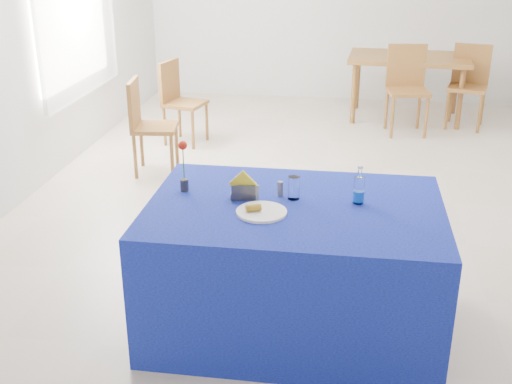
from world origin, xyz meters
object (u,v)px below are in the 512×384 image
Objects in this scene: chair_bg_left at (407,83)px; chair_win_b at (178,96)px; plate at (261,212)px; water_bottle at (359,191)px; blue_table at (293,267)px; oak_table at (408,62)px; chair_win_a at (146,120)px; chair_bg_right at (469,80)px.

chair_win_b is (-2.41, -0.76, -0.06)m from chair_bg_left.
water_bottle is at bearing 23.15° from plate.
chair_bg_left reaches higher than chair_win_b.
blue_table is 0.57m from water_bottle.
blue_table is 4.69m from oak_table.
water_bottle is 4.56m from oak_table.
oak_table is (0.93, 4.59, 0.30)m from blue_table.
chair_win_a reaches higher than chair_win_b.
plate is 0.30× the size of chair_win_a.
chair_win_a is 0.95m from chair_win_b.
chair_bg_left is 1.11× the size of chair_win_b.
water_bottle reaches higher than chair_win_a.
oak_table is 0.72m from chair_bg_right.
oak_table is 1.49× the size of chair_bg_left.
chair_bg_left is at bearing -94.69° from oak_table.
blue_table is 4.67m from chair_bg_right.
chair_win_a reaches higher than plate.
chair_bg_left is 0.80m from chair_bg_right.
blue_table is at bearing -141.69° from chair_win_b.
oak_table is at bearing 82.56° from water_bottle.
chair_bg_left reaches higher than chair_bg_right.
chair_bg_right is 3.33m from chair_win_b.
chair_bg_left is (0.54, 3.96, -0.27)m from water_bottle.
water_bottle is at bearing -136.46° from chair_win_b.
plate is 0.28× the size of chair_bg_left.
oak_table is (0.59, 4.51, -0.15)m from water_bottle.
blue_table is 3.62m from chair_win_b.
chair_bg_left is at bearing -63.06° from chair_win_a.
blue_table is at bearing -153.47° from chair_win_a.
chair_bg_right reaches higher than chair_win_a.
chair_win_a is (-2.51, -2.27, -0.17)m from oak_table.
blue_table is 7.44× the size of water_bottle.
water_bottle reaches higher than blue_table.
chair_win_b is at bearing 120.33° from water_bottle.
plate is at bearing -97.22° from chair_bg_right.
chair_bg_left reaches higher than blue_table.
water_bottle is (0.34, 0.08, 0.45)m from blue_table.
oak_table is at bearing 78.59° from blue_table.
chair_bg_left is at bearing 75.93° from plate.
plate is at bearing -157.77° from chair_win_a.
water_bottle is 0.25× the size of chair_win_b.
plate is 2.85m from chair_win_a.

